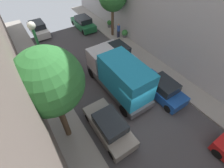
{
  "coord_description": "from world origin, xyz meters",
  "views": [
    {
      "loc": [
        -5.6,
        -4.64,
        10.32
      ],
      "look_at": [
        -0.26,
        3.4,
        0.5
      ],
      "focal_mm": 25.97,
      "sensor_mm": 36.0,
      "label": 1
    }
  ],
  "objects_px": {
    "delivery_truck": "(119,75)",
    "street_tree_0": "(49,82)",
    "pedestrian": "(119,30)",
    "lamp_post": "(43,57)",
    "parked_car_right_2": "(162,88)",
    "parked_car_right_3": "(118,52)",
    "potted_plant_0": "(125,33)",
    "parked_car_left_3": "(64,65)",
    "parked_car_left_2": "(109,126)",
    "potted_plant_1": "(109,23)",
    "parked_car_right_4": "(83,23)",
    "parked_car_left_4": "(38,29)"
  },
  "relations": [
    {
      "from": "delivery_truck",
      "to": "lamp_post",
      "type": "distance_m",
      "value": 5.56
    },
    {
      "from": "parked_car_right_4",
      "to": "potted_plant_1",
      "type": "relative_size",
      "value": 4.73
    },
    {
      "from": "parked_car_left_4",
      "to": "parked_car_right_4",
      "type": "height_order",
      "value": "same"
    },
    {
      "from": "parked_car_right_4",
      "to": "pedestrian",
      "type": "xyz_separation_m",
      "value": [
        2.37,
        -4.69,
        0.35
      ]
    },
    {
      "from": "parked_car_right_2",
      "to": "parked_car_right_3",
      "type": "relative_size",
      "value": 1.0
    },
    {
      "from": "parked_car_right_2",
      "to": "pedestrian",
      "type": "bearing_deg",
      "value": 75.92
    },
    {
      "from": "parked_car_left_2",
      "to": "parked_car_right_2",
      "type": "bearing_deg",
      "value": 5.28
    },
    {
      "from": "street_tree_0",
      "to": "potted_plant_0",
      "type": "bearing_deg",
      "value": 37.19
    },
    {
      "from": "parked_car_right_4",
      "to": "street_tree_0",
      "type": "bearing_deg",
      "value": -120.4
    },
    {
      "from": "parked_car_left_3",
      "to": "parked_car_right_3",
      "type": "bearing_deg",
      "value": -11.62
    },
    {
      "from": "parked_car_left_2",
      "to": "lamp_post",
      "type": "height_order",
      "value": "lamp_post"
    },
    {
      "from": "parked_car_left_4",
      "to": "pedestrian",
      "type": "distance_m",
      "value": 10.1
    },
    {
      "from": "parked_car_left_3",
      "to": "lamp_post",
      "type": "height_order",
      "value": "lamp_post"
    },
    {
      "from": "parked_car_left_2",
      "to": "parked_car_left_3",
      "type": "xyz_separation_m",
      "value": [
        0.0,
        7.78,
        0.0
      ]
    },
    {
      "from": "parked_car_right_4",
      "to": "lamp_post",
      "type": "relative_size",
      "value": 0.66
    },
    {
      "from": "parked_car_left_2",
      "to": "potted_plant_0",
      "type": "xyz_separation_m",
      "value": [
        8.39,
        9.54,
        -0.06
      ]
    },
    {
      "from": "parked_car_left_2",
      "to": "delivery_truck",
      "type": "height_order",
      "value": "delivery_truck"
    },
    {
      "from": "parked_car_right_2",
      "to": "potted_plant_1",
      "type": "height_order",
      "value": "parked_car_right_2"
    },
    {
      "from": "pedestrian",
      "to": "lamp_post",
      "type": "height_order",
      "value": "lamp_post"
    },
    {
      "from": "potted_plant_1",
      "to": "parked_car_left_2",
      "type": "bearing_deg",
      "value": -122.96
    },
    {
      "from": "parked_car_right_2",
      "to": "delivery_truck",
      "type": "height_order",
      "value": "delivery_truck"
    },
    {
      "from": "parked_car_left_4",
      "to": "delivery_truck",
      "type": "height_order",
      "value": "delivery_truck"
    },
    {
      "from": "parked_car_left_4",
      "to": "parked_car_left_3",
      "type": "bearing_deg",
      "value": -90.0
    },
    {
      "from": "potted_plant_0",
      "to": "potted_plant_1",
      "type": "height_order",
      "value": "potted_plant_0"
    },
    {
      "from": "potted_plant_0",
      "to": "lamp_post",
      "type": "bearing_deg",
      "value": -154.65
    },
    {
      "from": "parked_car_left_2",
      "to": "parked_car_left_4",
      "type": "xyz_separation_m",
      "value": [
        0.0,
        16.4,
        0.0
      ]
    },
    {
      "from": "parked_car_left_4",
      "to": "lamp_post",
      "type": "height_order",
      "value": "lamp_post"
    },
    {
      "from": "potted_plant_0",
      "to": "delivery_truck",
      "type": "bearing_deg",
      "value": -130.08
    },
    {
      "from": "potted_plant_1",
      "to": "potted_plant_0",
      "type": "bearing_deg",
      "value": -88.68
    },
    {
      "from": "parked_car_right_2",
      "to": "parked_car_right_3",
      "type": "xyz_separation_m",
      "value": [
        0.0,
        6.17,
        0.0
      ]
    },
    {
      "from": "parked_car_left_3",
      "to": "parked_car_right_4",
      "type": "distance_m",
      "value": 8.73
    },
    {
      "from": "parked_car_left_3",
      "to": "parked_car_right_4",
      "type": "height_order",
      "value": "same"
    },
    {
      "from": "parked_car_left_2",
      "to": "pedestrian",
      "type": "distance_m",
      "value": 12.63
    },
    {
      "from": "parked_car_right_3",
      "to": "potted_plant_0",
      "type": "xyz_separation_m",
      "value": [
        2.99,
        2.87,
        -0.06
      ]
    },
    {
      "from": "parked_car_left_3",
      "to": "parked_car_right_4",
      "type": "bearing_deg",
      "value": 51.81
    },
    {
      "from": "parked_car_left_2",
      "to": "street_tree_0",
      "type": "distance_m",
      "value": 5.11
    },
    {
      "from": "parked_car_right_3",
      "to": "parked_car_right_4",
      "type": "bearing_deg",
      "value": 90.0
    },
    {
      "from": "parked_car_left_4",
      "to": "street_tree_0",
      "type": "xyz_separation_m",
      "value": [
        -2.4,
        -15.05,
        4.3
      ]
    },
    {
      "from": "street_tree_0",
      "to": "potted_plant_0",
      "type": "xyz_separation_m",
      "value": [
        10.79,
        8.19,
        -4.36
      ]
    },
    {
      "from": "delivery_truck",
      "to": "street_tree_0",
      "type": "relative_size",
      "value": 1.0
    },
    {
      "from": "parked_car_right_2",
      "to": "potted_plant_0",
      "type": "bearing_deg",
      "value": 71.68
    },
    {
      "from": "parked_car_left_3",
      "to": "street_tree_0",
      "type": "xyz_separation_m",
      "value": [
        -2.4,
        -6.43,
        4.3
      ]
    },
    {
      "from": "parked_car_left_4",
      "to": "parked_car_right_3",
      "type": "distance_m",
      "value": 11.13
    },
    {
      "from": "parked_car_left_2",
      "to": "parked_car_right_4",
      "type": "xyz_separation_m",
      "value": [
        5.4,
        14.65,
        0.0
      ]
    },
    {
      "from": "delivery_truck",
      "to": "street_tree_0",
      "type": "xyz_separation_m",
      "value": [
        -5.1,
        -1.42,
        3.23
      ]
    },
    {
      "from": "parked_car_right_2",
      "to": "lamp_post",
      "type": "bearing_deg",
      "value": 150.31
    },
    {
      "from": "parked_car_left_4",
      "to": "lamp_post",
      "type": "xyz_separation_m",
      "value": [
        -1.9,
        -11.74,
        3.55
      ]
    },
    {
      "from": "parked_car_left_4",
      "to": "potted_plant_0",
      "type": "distance_m",
      "value": 10.84
    },
    {
      "from": "parked_car_left_4",
      "to": "parked_car_right_2",
      "type": "height_order",
      "value": "same"
    },
    {
      "from": "parked_car_right_4",
      "to": "street_tree_0",
      "type": "height_order",
      "value": "street_tree_0"
    }
  ]
}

